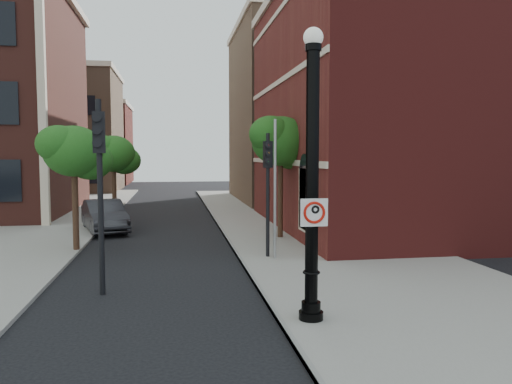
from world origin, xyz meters
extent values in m
plane|color=black|center=(0.00, 0.00, 0.00)|extent=(120.00, 120.00, 0.00)
cube|color=gray|center=(6.00, 10.00, 0.06)|extent=(8.00, 60.00, 0.12)
cube|color=gray|center=(-9.00, 18.00, 0.06)|extent=(10.00, 50.00, 0.12)
cube|color=gray|center=(2.05, 10.00, 0.07)|extent=(0.10, 60.00, 0.14)
cube|color=maroon|center=(16.00, 14.00, 6.00)|extent=(22.00, 16.00, 12.00)
cube|color=black|center=(4.96, 9.00, 2.00)|extent=(0.08, 1.40, 2.40)
cube|color=beige|center=(4.97, 14.00, 3.50)|extent=(0.06, 16.00, 0.25)
cube|color=beige|center=(4.97, 14.00, 7.50)|extent=(0.06, 16.00, 0.25)
cube|color=beige|center=(4.97, 14.00, 11.00)|extent=(0.06, 16.00, 0.25)
cube|color=beige|center=(-7.00, 17.00, 7.00)|extent=(0.40, 0.40, 14.00)
cube|color=brown|center=(-12.00, 44.00, 6.00)|extent=(12.00, 12.00, 12.00)
cube|color=#5E1E16|center=(-12.00, 58.00, 5.00)|extent=(12.00, 12.00, 10.00)
cube|color=brown|center=(16.00, 30.00, 7.00)|extent=(22.00, 14.00, 14.00)
cylinder|color=black|center=(2.75, 0.11, 0.15)|extent=(0.56, 0.56, 0.30)
cylinder|color=black|center=(2.75, 0.11, 0.40)|extent=(0.44, 0.44, 0.25)
cylinder|color=black|center=(2.75, 0.11, 3.22)|extent=(0.30, 0.30, 5.84)
torus|color=black|center=(2.75, 0.11, 1.21)|extent=(0.40, 0.40, 0.06)
cylinder|color=black|center=(2.75, 0.11, 6.22)|extent=(0.36, 0.36, 0.15)
sphere|color=silver|center=(2.75, 0.11, 6.45)|extent=(0.44, 0.44, 0.44)
cube|color=white|center=(2.75, -0.07, 2.60)|extent=(0.62, 0.04, 0.62)
cube|color=black|center=(2.75, -0.07, 2.88)|extent=(0.62, 0.02, 0.05)
cube|color=black|center=(2.75, -0.07, 2.31)|extent=(0.62, 0.02, 0.05)
cube|color=black|center=(2.46, -0.06, 2.60)|extent=(0.05, 0.01, 0.62)
cube|color=black|center=(3.04, -0.07, 2.60)|extent=(0.05, 0.01, 0.62)
torus|color=red|center=(2.75, -0.07, 2.60)|extent=(0.50, 0.08, 0.50)
cube|color=red|center=(2.75, -0.07, 2.60)|extent=(0.35, 0.02, 0.35)
cube|color=black|center=(2.69, -0.06, 2.60)|extent=(0.06, 0.01, 0.29)
torus|color=black|center=(2.78, -0.07, 2.67)|extent=(0.19, 0.06, 0.19)
cylinder|color=black|center=(2.75, -0.07, 2.88)|extent=(0.03, 0.02, 0.03)
imported|color=#2B2B2F|center=(-3.75, 14.99, 0.80)|extent=(2.99, 5.12, 1.60)
cylinder|color=black|center=(-2.30, 3.41, 2.68)|extent=(0.16, 0.16, 5.37)
cube|color=black|center=(-2.30, 3.41, 4.47)|extent=(0.37, 0.35, 1.12)
sphere|color=#E50505|center=(-2.32, 3.23, 4.86)|extent=(0.20, 0.20, 0.20)
sphere|color=#FF8C00|center=(-2.32, 3.23, 4.53)|extent=(0.20, 0.20, 0.20)
sphere|color=#00E519|center=(-2.32, 3.23, 4.19)|extent=(0.20, 0.20, 0.20)
cylinder|color=black|center=(3.08, 7.17, 2.32)|extent=(0.14, 0.14, 4.64)
cube|color=black|center=(3.08, 7.17, 3.87)|extent=(0.33, 0.32, 0.97)
sphere|color=#E50505|center=(3.06, 7.02, 4.21)|extent=(0.17, 0.17, 0.17)
sphere|color=#FF8C00|center=(3.06, 7.02, 3.92)|extent=(0.17, 0.17, 0.17)
sphere|color=#00E519|center=(3.06, 7.02, 3.63)|extent=(0.17, 0.17, 0.17)
cylinder|color=#999999|center=(3.27, 6.78, 2.56)|extent=(0.10, 0.10, 5.13)
cylinder|color=black|center=(-4.14, 9.71, 1.87)|extent=(0.24, 0.24, 3.73)
ellipsoid|color=#1A4612|center=(-4.14, 9.71, 4.00)|extent=(2.35, 2.35, 1.99)
ellipsoid|color=#1A4612|center=(-3.61, 10.14, 3.63)|extent=(1.81, 1.81, 1.54)
ellipsoid|color=#1A4612|center=(-4.62, 9.39, 4.27)|extent=(1.71, 1.71, 1.45)
cylinder|color=black|center=(-3.45, 16.86, 1.82)|extent=(0.24, 0.24, 3.64)
ellipsoid|color=#1A4612|center=(-3.45, 16.86, 3.90)|extent=(2.29, 2.29, 1.94)
ellipsoid|color=#1A4612|center=(-2.93, 17.27, 3.54)|extent=(1.77, 1.77, 1.50)
ellipsoid|color=#1A4612|center=(-3.92, 16.55, 4.16)|extent=(1.66, 1.66, 1.41)
cylinder|color=black|center=(4.45, 11.29, 2.08)|extent=(0.24, 0.24, 4.16)
ellipsoid|color=#1A4612|center=(4.45, 11.29, 4.46)|extent=(2.62, 2.62, 2.22)
ellipsoid|color=#1A4612|center=(5.05, 11.77, 4.04)|extent=(2.02, 2.02, 1.72)
ellipsoid|color=#1A4612|center=(3.92, 10.94, 4.76)|extent=(1.90, 1.90, 1.62)
camera|label=1|loc=(-0.33, -10.69, 3.90)|focal=35.00mm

